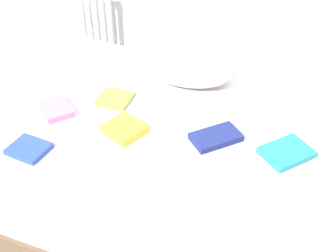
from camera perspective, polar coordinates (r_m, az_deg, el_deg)
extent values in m
plane|color=#9E998E|center=(2.60, -0.41, -9.04)|extent=(8.00, 8.00, 0.00)
cube|color=brown|center=(2.49, -0.42, -6.84)|extent=(2.00, 1.50, 0.28)
cube|color=silver|center=(2.33, -0.45, -2.45)|extent=(1.96, 1.46, 0.22)
cylinder|color=white|center=(3.75, -11.82, 13.27)|extent=(0.04, 0.04, 0.50)
cylinder|color=white|center=(3.72, -10.98, 13.16)|extent=(0.04, 0.04, 0.50)
cylinder|color=white|center=(3.69, -10.12, 13.05)|extent=(0.04, 0.04, 0.50)
cylinder|color=white|center=(3.66, -9.25, 12.93)|extent=(0.04, 0.04, 0.50)
cylinder|color=white|center=(3.63, -8.37, 12.81)|extent=(0.04, 0.04, 0.50)
cylinder|color=white|center=(3.60, -7.47, 12.69)|extent=(0.04, 0.04, 0.50)
cube|color=white|center=(3.77, -9.33, 9.85)|extent=(0.36, 0.04, 0.04)
ellipsoid|color=white|center=(2.61, 2.47, 7.38)|extent=(0.52, 0.34, 0.14)
cube|color=pink|center=(2.44, -14.25, 2.20)|extent=(0.25, 0.24, 0.03)
cube|color=navy|center=(2.19, 6.15, -1.44)|extent=(0.26, 0.27, 0.03)
cube|color=#2847B7|center=(2.22, -17.49, -2.82)|extent=(0.19, 0.17, 0.02)
cube|color=teal|center=(2.16, 14.99, -3.30)|extent=(0.28, 0.28, 0.03)
cube|color=#8CC638|center=(2.47, -6.88, 3.51)|extent=(0.19, 0.18, 0.02)
cube|color=yellow|center=(2.23, -5.59, -0.39)|extent=(0.23, 0.23, 0.05)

